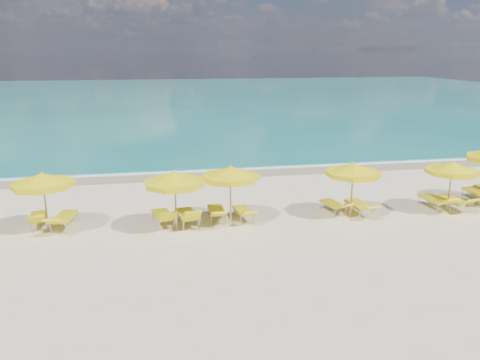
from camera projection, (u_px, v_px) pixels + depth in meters
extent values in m
plane|color=beige|center=(247.00, 220.00, 17.93)|extent=(120.00, 120.00, 0.00)
cube|color=#136B65|center=(179.00, 98.00, 63.43)|extent=(120.00, 80.00, 0.30)
cube|color=tan|center=(220.00, 172.00, 24.95)|extent=(120.00, 2.60, 0.01)
cube|color=white|center=(218.00, 169.00, 25.71)|extent=(120.00, 1.20, 0.03)
cube|color=white|center=(118.00, 142.00, 33.02)|extent=(14.00, 0.36, 0.05)
cube|color=white|center=(283.00, 122.00, 42.05)|extent=(18.00, 0.30, 0.05)
cylinder|color=tan|center=(45.00, 203.00, 16.64)|extent=(0.07, 0.07, 2.12)
cone|color=yellow|center=(42.00, 179.00, 16.40)|extent=(2.44, 2.44, 0.42)
cylinder|color=yellow|center=(43.00, 185.00, 16.46)|extent=(2.47, 2.47, 0.17)
sphere|color=tan|center=(42.00, 173.00, 16.34)|extent=(0.09, 0.09, 0.09)
cylinder|color=tan|center=(175.00, 202.00, 16.74)|extent=(0.07, 0.07, 2.14)
cone|color=yellow|center=(175.00, 178.00, 16.50)|extent=(2.76, 2.76, 0.43)
cylinder|color=yellow|center=(175.00, 183.00, 16.55)|extent=(2.79, 2.79, 0.17)
sphere|color=tan|center=(174.00, 172.00, 16.44)|extent=(0.10, 0.10, 0.10)
cylinder|color=tan|center=(231.00, 195.00, 17.52)|extent=(0.07, 0.07, 2.13)
cone|color=yellow|center=(230.00, 172.00, 17.28)|extent=(2.45, 2.45, 0.43)
cylinder|color=yellow|center=(230.00, 177.00, 17.33)|extent=(2.47, 2.47, 0.17)
sphere|color=tan|center=(230.00, 166.00, 17.22)|extent=(0.09, 0.09, 0.09)
cylinder|color=tan|center=(352.00, 190.00, 18.15)|extent=(0.07, 0.07, 2.11)
cone|color=yellow|center=(353.00, 168.00, 17.91)|extent=(2.77, 2.77, 0.42)
cylinder|color=yellow|center=(353.00, 173.00, 17.96)|extent=(2.80, 2.80, 0.17)
sphere|color=tan|center=(354.00, 163.00, 17.85)|extent=(0.09, 0.09, 0.09)
cylinder|color=tan|center=(450.00, 187.00, 18.74)|extent=(0.06, 0.06, 2.01)
cone|color=yellow|center=(452.00, 167.00, 18.52)|extent=(2.57, 2.57, 0.40)
cylinder|color=yellow|center=(452.00, 171.00, 18.57)|extent=(2.59, 2.59, 0.16)
sphere|color=tan|center=(453.00, 162.00, 18.46)|extent=(0.09, 0.09, 0.09)
cube|color=yellow|center=(38.00, 217.00, 17.31)|extent=(0.76, 1.32, 0.08)
cube|color=yellow|center=(37.00, 219.00, 16.50)|extent=(0.63, 0.58, 0.43)
cube|color=yellow|center=(65.00, 217.00, 17.20)|extent=(0.81, 1.44, 0.08)
cube|color=yellow|center=(55.00, 222.00, 16.24)|extent=(0.69, 0.68, 0.39)
cube|color=yellow|center=(163.00, 215.00, 17.44)|extent=(0.83, 1.41, 0.08)
cube|color=yellow|center=(168.00, 217.00, 16.60)|extent=(0.67, 0.60, 0.49)
cube|color=yellow|center=(187.00, 214.00, 17.47)|extent=(0.82, 1.45, 0.08)
cube|color=yellow|center=(192.00, 216.00, 16.58)|extent=(0.68, 0.60, 0.52)
cube|color=yellow|center=(216.00, 210.00, 18.00)|extent=(0.58, 1.27, 0.08)
cube|color=yellow|center=(219.00, 214.00, 17.12)|extent=(0.57, 0.56, 0.36)
cube|color=yellow|center=(243.00, 210.00, 18.05)|extent=(0.64, 1.23, 0.07)
cube|color=yellow|center=(249.00, 214.00, 17.24)|extent=(0.57, 0.57, 0.34)
cube|color=yellow|center=(332.00, 203.00, 18.86)|extent=(0.75, 1.24, 0.07)
cube|color=yellow|center=(344.00, 206.00, 18.09)|extent=(0.61, 0.61, 0.32)
cube|color=yellow|center=(358.00, 204.00, 18.66)|extent=(0.69, 1.35, 0.08)
cube|color=yellow|center=(370.00, 208.00, 17.76)|extent=(0.63, 0.64, 0.33)
cube|color=yellow|center=(434.00, 199.00, 19.27)|extent=(0.70, 1.38, 0.08)
cube|color=yellow|center=(449.00, 202.00, 18.36)|extent=(0.64, 0.62, 0.41)
cube|color=yellow|center=(453.00, 199.00, 19.29)|extent=(0.71, 1.31, 0.08)
cube|color=yellow|center=(469.00, 202.00, 18.45)|extent=(0.62, 0.60, 0.38)
cube|color=yellow|center=(477.00, 192.00, 20.24)|extent=(0.72, 1.40, 0.08)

